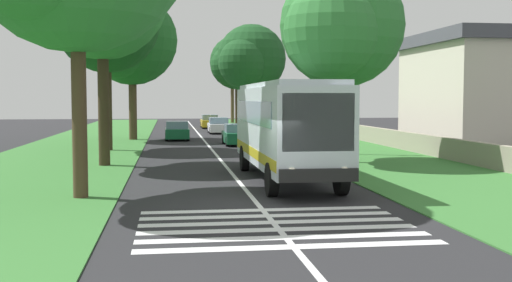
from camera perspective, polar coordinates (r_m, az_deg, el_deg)
The scene contains 19 objects.
ground at distance 19.12m, azimuth 0.13°, elevation -5.66°, with size 160.00×160.00×0.00m, color #262628.
grass_verge_left at distance 34.28m, azimuth -17.19°, elevation -1.57°, with size 120.00×8.00×0.04m, color #387533.
grass_verge_right at distance 35.50m, azimuth 9.93°, elevation -1.27°, with size 120.00×8.00×0.04m, color #387533.
centre_line at distance 33.92m, azimuth -3.38°, elevation -1.48°, with size 110.00×0.16×0.01m, color silver.
coach_bus at distance 24.37m, azimuth 2.61°, elevation 1.47°, with size 11.16×2.62×3.73m.
zebra_crossing at distance 15.90m, azimuth 1.80°, elevation -7.60°, with size 4.95×6.80×0.01m.
trailing_car_0 at distance 42.92m, azimuth -1.70°, elevation 0.53°, with size 4.30×1.78×1.43m.
trailing_car_1 at distance 48.50m, azimuth -7.09°, elevation 0.89°, with size 4.30×1.78×1.43m.
trailing_car_2 at distance 57.27m, azimuth -3.39°, elevation 1.36°, with size 4.30×1.78×1.43m.
trailing_car_3 at distance 67.14m, azimuth -4.18°, elevation 1.73°, with size 4.30×1.78×1.43m.
roadside_tree_left_1 at distance 48.97m, azimuth -11.33°, elevation 8.64°, with size 8.41×6.84×10.87m.
roadside_tree_left_3 at distance 39.62m, azimuth -13.40°, elevation 10.25°, with size 7.80×6.35×10.98m.
roadside_tree_right_0 at distance 81.15m, azimuth -2.24°, elevation 6.97°, with size 6.49×5.38×10.37m.
roadside_tree_right_1 at distance 72.61m, azimuth -1.89°, elevation 6.92°, with size 7.61×6.16×10.25m.
roadside_tree_right_2 at distance 31.35m, azimuth 7.35°, elevation 9.94°, with size 7.61×6.14×9.67m.
roadside_tree_right_3 at distance 61.12m, azimuth -0.60°, elevation 7.21°, with size 7.95×6.61×10.18m.
utility_pole at distance 36.08m, azimuth 5.05°, elevation 5.33°, with size 0.24×1.40×7.82m.
roadside_wall at distance 41.28m, azimuth 12.32°, elevation 0.20°, with size 70.00×0.40×1.10m, color #9E937F.
roadside_building at distance 46.76m, azimuth 20.51°, elevation 4.45°, with size 11.35×10.15×7.58m.
Camera 1 is at (-18.67, 2.61, 3.16)m, focal length 44.60 mm.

